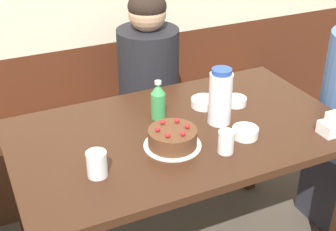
{
  "coord_description": "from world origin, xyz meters",
  "views": [
    {
      "loc": [
        -0.77,
        -1.52,
        1.79
      ],
      "look_at": [
        -0.03,
        0.05,
        0.82
      ],
      "focal_mm": 50.0,
      "sensor_mm": 36.0,
      "label": 1
    }
  ],
  "objects_px": {
    "bench_seat": "(120,143)",
    "bowl_rice_small": "(245,132)",
    "birthday_cake": "(172,138)",
    "person_teal_shirt": "(149,99)",
    "water_pitcher": "(220,97)",
    "napkin_holder": "(333,125)",
    "soju_bottle": "(158,101)",
    "bowl_side_dish": "(236,101)",
    "glass_water_tall": "(226,142)",
    "glass_tumbler_short": "(97,164)",
    "bowl_soup_white": "(204,102)"
  },
  "relations": [
    {
      "from": "bench_seat",
      "to": "bowl_rice_small",
      "type": "relative_size",
      "value": 19.95
    },
    {
      "from": "birthday_cake",
      "to": "person_teal_shirt",
      "type": "height_order",
      "value": "person_teal_shirt"
    },
    {
      "from": "water_pitcher",
      "to": "napkin_holder",
      "type": "relative_size",
      "value": 2.28
    },
    {
      "from": "soju_bottle",
      "to": "bowl_side_dish",
      "type": "bearing_deg",
      "value": -5.7
    },
    {
      "from": "water_pitcher",
      "to": "bowl_side_dish",
      "type": "xyz_separation_m",
      "value": [
        0.15,
        0.11,
        -0.11
      ]
    },
    {
      "from": "napkin_holder",
      "to": "glass_water_tall",
      "type": "height_order",
      "value": "napkin_holder"
    },
    {
      "from": "water_pitcher",
      "to": "glass_water_tall",
      "type": "bearing_deg",
      "value": -114.23
    },
    {
      "from": "water_pitcher",
      "to": "person_teal_shirt",
      "type": "relative_size",
      "value": 0.21
    },
    {
      "from": "glass_tumbler_short",
      "to": "soju_bottle",
      "type": "bearing_deg",
      "value": 38.53
    },
    {
      "from": "bench_seat",
      "to": "bowl_rice_small",
      "type": "distance_m",
      "value": 1.17
    },
    {
      "from": "water_pitcher",
      "to": "napkin_holder",
      "type": "distance_m",
      "value": 0.48
    },
    {
      "from": "birthday_cake",
      "to": "soju_bottle",
      "type": "bearing_deg",
      "value": 79.54
    },
    {
      "from": "glass_water_tall",
      "to": "person_teal_shirt",
      "type": "relative_size",
      "value": 0.08
    },
    {
      "from": "glass_water_tall",
      "to": "glass_tumbler_short",
      "type": "bearing_deg",
      "value": 172.64
    },
    {
      "from": "water_pitcher",
      "to": "person_teal_shirt",
      "type": "distance_m",
      "value": 0.76
    },
    {
      "from": "bowl_rice_small",
      "to": "water_pitcher",
      "type": "bearing_deg",
      "value": 103.23
    },
    {
      "from": "birthday_cake",
      "to": "napkin_holder",
      "type": "distance_m",
      "value": 0.68
    },
    {
      "from": "bowl_rice_small",
      "to": "person_teal_shirt",
      "type": "xyz_separation_m",
      "value": [
        -0.08,
        0.84,
        -0.22
      ]
    },
    {
      "from": "napkin_holder",
      "to": "person_teal_shirt",
      "type": "bearing_deg",
      "value": 113.58
    },
    {
      "from": "napkin_holder",
      "to": "bowl_rice_small",
      "type": "xyz_separation_m",
      "value": [
        -0.35,
        0.13,
        -0.02
      ]
    },
    {
      "from": "bowl_soup_white",
      "to": "napkin_holder",
      "type": "bearing_deg",
      "value": -50.07
    },
    {
      "from": "bowl_soup_white",
      "to": "soju_bottle",
      "type": "bearing_deg",
      "value": -177.65
    },
    {
      "from": "bench_seat",
      "to": "napkin_holder",
      "type": "relative_size",
      "value": 19.54
    },
    {
      "from": "birthday_cake",
      "to": "water_pitcher",
      "type": "xyz_separation_m",
      "value": [
        0.27,
        0.09,
        0.09
      ]
    },
    {
      "from": "napkin_holder",
      "to": "bowl_side_dish",
      "type": "relative_size",
      "value": 1.07
    },
    {
      "from": "water_pitcher",
      "to": "person_teal_shirt",
      "type": "bearing_deg",
      "value": 93.48
    },
    {
      "from": "bowl_rice_small",
      "to": "person_teal_shirt",
      "type": "bearing_deg",
      "value": 95.27
    },
    {
      "from": "glass_tumbler_short",
      "to": "bench_seat",
      "type": "bearing_deg",
      "value": 67.27
    },
    {
      "from": "water_pitcher",
      "to": "bench_seat",
      "type": "bearing_deg",
      "value": 102.01
    },
    {
      "from": "water_pitcher",
      "to": "bowl_side_dish",
      "type": "bearing_deg",
      "value": 35.6
    },
    {
      "from": "water_pitcher",
      "to": "person_teal_shirt",
      "type": "height_order",
      "value": "person_teal_shirt"
    },
    {
      "from": "glass_water_tall",
      "to": "person_teal_shirt",
      "type": "bearing_deg",
      "value": 86.54
    },
    {
      "from": "glass_water_tall",
      "to": "person_teal_shirt",
      "type": "xyz_separation_m",
      "value": [
        0.05,
        0.9,
        -0.25
      ]
    },
    {
      "from": "napkin_holder",
      "to": "bowl_soup_white",
      "type": "bearing_deg",
      "value": 129.93
    },
    {
      "from": "soju_bottle",
      "to": "bench_seat",
      "type": "bearing_deg",
      "value": 86.48
    },
    {
      "from": "soju_bottle",
      "to": "glass_water_tall",
      "type": "relative_size",
      "value": 1.92
    },
    {
      "from": "bench_seat",
      "to": "bowl_rice_small",
      "type": "xyz_separation_m",
      "value": [
        0.22,
        -1.0,
        0.57
      ]
    },
    {
      "from": "glass_water_tall",
      "to": "glass_tumbler_short",
      "type": "height_order",
      "value": "glass_tumbler_short"
    },
    {
      "from": "birthday_cake",
      "to": "glass_tumbler_short",
      "type": "xyz_separation_m",
      "value": [
        -0.33,
        -0.06,
        0.01
      ]
    },
    {
      "from": "soju_bottle",
      "to": "birthday_cake",
      "type": "bearing_deg",
      "value": -100.46
    },
    {
      "from": "bowl_side_dish",
      "to": "person_teal_shirt",
      "type": "distance_m",
      "value": 0.65
    },
    {
      "from": "bench_seat",
      "to": "bowl_soup_white",
      "type": "xyz_separation_m",
      "value": [
        0.19,
        -0.69,
        0.57
      ]
    },
    {
      "from": "soju_bottle",
      "to": "glass_water_tall",
      "type": "distance_m",
      "value": 0.39
    },
    {
      "from": "bench_seat",
      "to": "birthday_cake",
      "type": "distance_m",
      "value": 1.11
    },
    {
      "from": "bowl_side_dish",
      "to": "bench_seat",
      "type": "bearing_deg",
      "value": 114.43
    },
    {
      "from": "glass_water_tall",
      "to": "glass_tumbler_short",
      "type": "distance_m",
      "value": 0.5
    },
    {
      "from": "bench_seat",
      "to": "water_pitcher",
      "type": "relative_size",
      "value": 8.56
    },
    {
      "from": "glass_tumbler_short",
      "to": "bowl_soup_white",
      "type": "bearing_deg",
      "value": 26.73
    },
    {
      "from": "bowl_side_dish",
      "to": "glass_tumbler_short",
      "type": "relative_size",
      "value": 1.04
    },
    {
      "from": "glass_water_tall",
      "to": "glass_tumbler_short",
      "type": "xyz_separation_m",
      "value": [
        -0.5,
        0.06,
        0.0
      ]
    }
  ]
}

